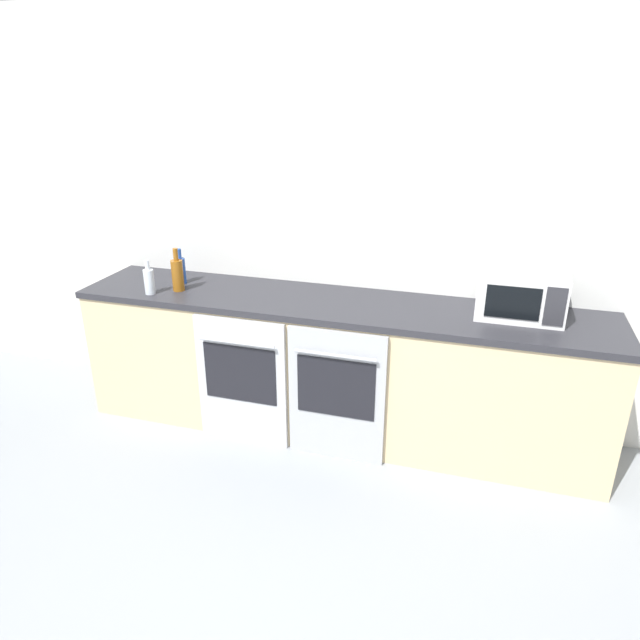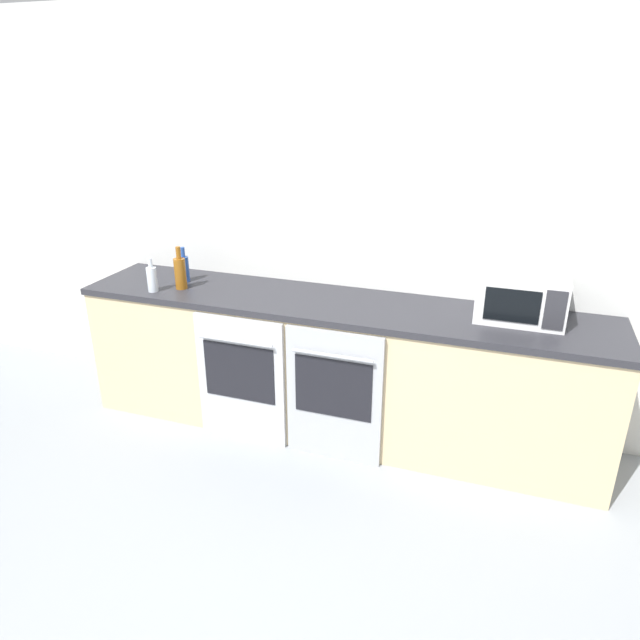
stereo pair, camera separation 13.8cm
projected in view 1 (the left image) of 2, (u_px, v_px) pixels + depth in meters
The scene contains 8 objects.
wall_back at pixel (351, 222), 3.58m from camera, with size 10.00×0.06×2.60m.
counter_back at pixel (336, 367), 3.61m from camera, with size 3.26×0.62×0.88m.
oven_left at pixel (242, 381), 3.47m from camera, with size 0.58×0.06×0.83m.
oven_right at pixel (336, 396), 3.32m from camera, with size 0.58×0.06×0.83m.
microwave at pixel (520, 294), 3.18m from camera, with size 0.47×0.33×0.27m.
bottle_amber at pixel (178, 274), 3.59m from camera, with size 0.07×0.07×0.28m.
bottle_blue at pixel (181, 270), 3.73m from camera, with size 0.06×0.06×0.23m.
bottle_clear at pixel (149, 281), 3.54m from camera, with size 0.06×0.06×0.22m.
Camera 1 is at (0.83, -1.33, 2.09)m, focal length 32.00 mm.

